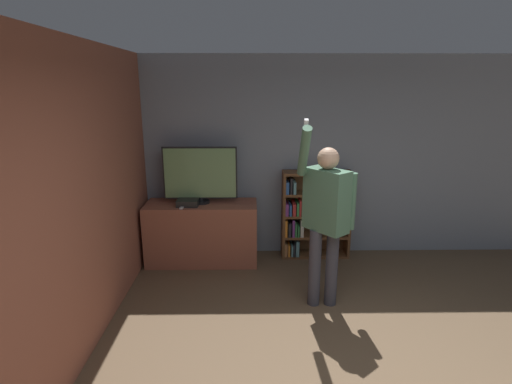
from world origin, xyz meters
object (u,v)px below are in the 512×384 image
object	(u,v)px
television	(200,175)
bookshelf	(310,216)
person	(326,212)
game_console	(188,202)

from	to	relation	value
television	bookshelf	size ratio (longest dim) A/B	0.79
bookshelf	person	world-z (taller)	person
bookshelf	person	distance (m)	1.38
television	game_console	bearing A→B (deg)	-143.86
person	television	bearing A→B (deg)	-168.09
television	game_console	distance (m)	0.39
bookshelf	television	bearing A→B (deg)	-174.38
television	person	size ratio (longest dim) A/B	0.47
game_console	bookshelf	size ratio (longest dim) A/B	0.23
television	bookshelf	distance (m)	1.59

